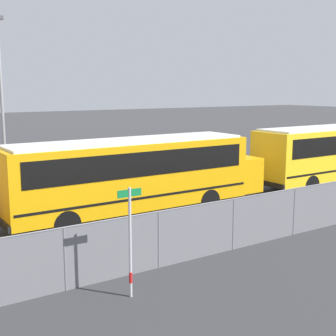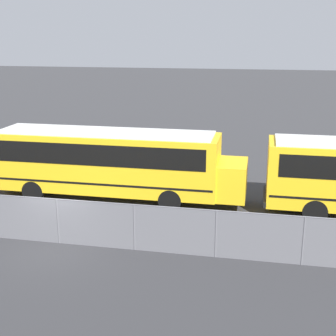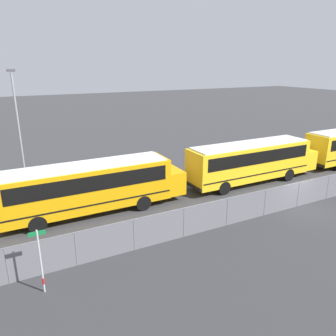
{
  "view_description": "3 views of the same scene",
  "coord_description": "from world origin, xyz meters",
  "px_view_note": "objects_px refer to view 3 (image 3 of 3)",
  "views": [
    {
      "loc": [
        -22.66,
        -11.8,
        5.56
      ],
      "look_at": [
        -10.91,
        6.07,
        1.91
      ],
      "focal_mm": 50.0,
      "sensor_mm": 36.0,
      "label": 1
    },
    {
      "loc": [
        7.47,
        -15.62,
        7.83
      ],
      "look_at": [
        3.46,
        4.41,
        2.02
      ],
      "focal_mm": 50.0,
      "sensor_mm": 36.0,
      "label": 2
    },
    {
      "loc": [
        -17.74,
        -14.53,
        9.53
      ],
      "look_at": [
        -7.06,
        5.98,
        2.19
      ],
      "focal_mm": 35.0,
      "sensor_mm": 36.0,
      "label": 3
    }
  ],
  "objects_px": {
    "school_bus_2": "(92,184)",
    "light_pole": "(18,125)",
    "school_bus_3": "(252,159)",
    "street_sign": "(41,260)"
  },
  "relations": [
    {
      "from": "school_bus_2",
      "to": "street_sign",
      "type": "bearing_deg",
      "value": -120.58
    },
    {
      "from": "street_sign",
      "to": "school_bus_2",
      "type": "bearing_deg",
      "value": 59.42
    },
    {
      "from": "school_bus_2",
      "to": "light_pole",
      "type": "height_order",
      "value": "light_pole"
    },
    {
      "from": "school_bus_3",
      "to": "street_sign",
      "type": "height_order",
      "value": "school_bus_3"
    },
    {
      "from": "school_bus_3",
      "to": "street_sign",
      "type": "xyz_separation_m",
      "value": [
        -17.46,
        -6.67,
        -0.43
      ]
    },
    {
      "from": "school_bus_3",
      "to": "light_pole",
      "type": "relative_size",
      "value": 1.34
    },
    {
      "from": "street_sign",
      "to": "light_pole",
      "type": "bearing_deg",
      "value": 87.76
    },
    {
      "from": "school_bus_2",
      "to": "light_pole",
      "type": "xyz_separation_m",
      "value": [
        -3.51,
        7.89,
        2.96
      ]
    },
    {
      "from": "light_pole",
      "to": "school_bus_3",
      "type": "bearing_deg",
      "value": -25.77
    },
    {
      "from": "light_pole",
      "to": "school_bus_2",
      "type": "bearing_deg",
      "value": -66.03
    }
  ]
}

